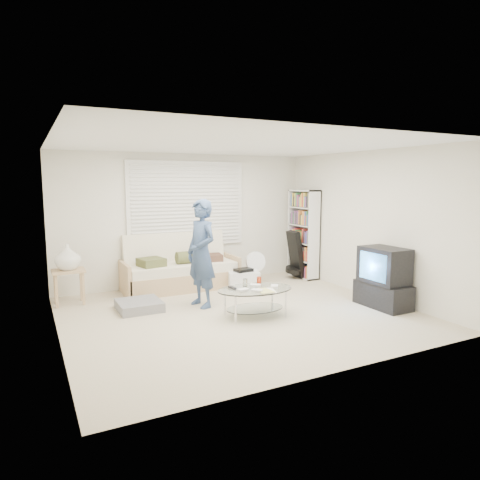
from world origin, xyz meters
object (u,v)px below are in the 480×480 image
bookshelf (303,234)px  tv_unit (384,278)px  futon_sofa (180,271)px  coffee_table (255,294)px

bookshelf → tv_unit: size_ratio=1.90×
futon_sofa → tv_unit: futon_sofa is taller
bookshelf → tv_unit: bearing=-93.0°
bookshelf → coffee_table: bookshelf is taller
futon_sofa → coffee_table: (0.44, -2.10, 0.01)m
futon_sofa → bookshelf: size_ratio=1.16×
bookshelf → tv_unit: bookshelf is taller
futon_sofa → bookshelf: (2.60, -0.21, 0.57)m
bookshelf → futon_sofa: bearing=175.3°
futon_sofa → bookshelf: bearing=-4.7°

